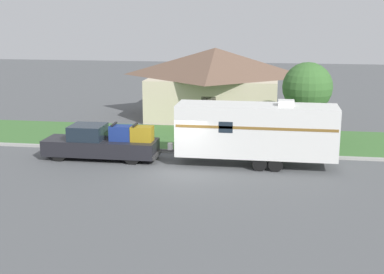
{
  "coord_description": "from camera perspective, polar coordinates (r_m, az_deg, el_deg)",
  "views": [
    {
      "loc": [
        4.58,
        -25.19,
        7.8
      ],
      "look_at": [
        0.33,
        1.8,
        1.4
      ],
      "focal_mm": 50.0,
      "sensor_mm": 36.0,
      "label": 1
    }
  ],
  "objects": [
    {
      "name": "ground_plane",
      "position": [
        26.76,
        -1.3,
        -3.76
      ],
      "size": [
        120.0,
        120.0,
        0.0
      ],
      "primitive_type": "plane",
      "color": "#515456"
    },
    {
      "name": "tree_in_yard",
      "position": [
        33.08,
        12.21,
        5.2
      ],
      "size": [
        3.02,
        3.02,
        4.89
      ],
      "color": "brown",
      "rests_on": "ground_plane"
    },
    {
      "name": "house_across_street",
      "position": [
        40.78,
        2.48,
        5.98
      ],
      "size": [
        10.14,
        8.46,
        5.2
      ],
      "color": "beige",
      "rests_on": "ground_plane"
    },
    {
      "name": "travel_trailer",
      "position": [
        27.64,
        6.87,
        0.71
      ],
      "size": [
        9.12,
        2.21,
        3.48
      ],
      "color": "black",
      "rests_on": "ground_plane"
    },
    {
      "name": "curb_strip",
      "position": [
        30.3,
        -0.04,
        -1.59
      ],
      "size": [
        80.0,
        0.3,
        0.14
      ],
      "color": "#999993",
      "rests_on": "ground_plane"
    },
    {
      "name": "mailbox",
      "position": [
        31.84,
        -7.74,
        0.66
      ],
      "size": [
        0.48,
        0.2,
        1.24
      ],
      "color": "brown",
      "rests_on": "ground_plane"
    },
    {
      "name": "lawn_strip",
      "position": [
        33.82,
        0.93,
        -0.12
      ],
      "size": [
        80.0,
        7.0,
        0.03
      ],
      "color": "#3D6B33",
      "rests_on": "ground_plane"
    },
    {
      "name": "pickup_truck",
      "position": [
        29.34,
        -9.6,
        -0.67
      ],
      "size": [
        6.25,
        1.91,
        2.0
      ],
      "color": "black",
      "rests_on": "ground_plane"
    }
  ]
}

